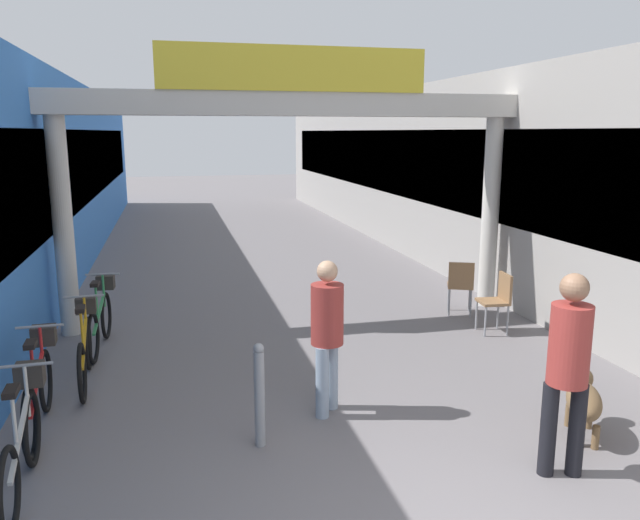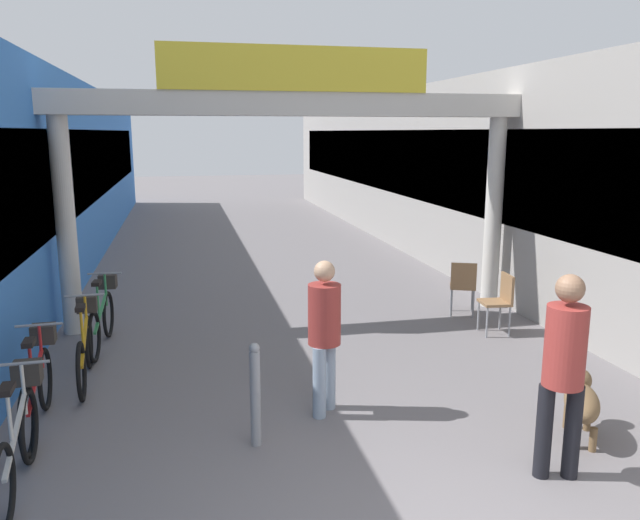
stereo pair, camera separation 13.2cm
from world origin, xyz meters
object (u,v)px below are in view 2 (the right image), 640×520
cafe_chair_wood_farther (463,283)px  bicycle_green_farthest (103,316)px  bicycle_red_second (38,384)px  bicycle_silver_nearest (19,437)px  bicycle_orange_third (85,345)px  bollard_post_metal (255,394)px  pedestrian_with_dog (564,363)px  pedestrian_companion (324,328)px  cafe_chair_wood_nearer (500,298)px  dog_on_leash (581,400)px

cafe_chair_wood_farther → bicycle_green_farthest: bearing=-177.2°
bicycle_red_second → bicycle_green_farthest: size_ratio=1.00×
bicycle_silver_nearest → bicycle_orange_third: (0.21, 2.30, 0.00)m
bicycle_orange_third → bollard_post_metal: bearing=-48.8°
pedestrian_with_dog → bicycle_green_farthest: size_ratio=1.06×
pedestrian_companion → bicycle_red_second: 2.94m
pedestrian_companion → bicycle_orange_third: bearing=149.8°
pedestrian_with_dog → bicycle_red_second: bearing=156.2°
bollard_post_metal → pedestrian_with_dog: bearing=-24.4°
bicycle_silver_nearest → bollard_post_metal: bearing=7.3°
pedestrian_with_dog → bicycle_red_second: pedestrian_with_dog is taller
cafe_chair_wood_nearer → cafe_chair_wood_farther: size_ratio=1.00×
pedestrian_companion → cafe_chair_wood_farther: 4.23m
pedestrian_with_dog → pedestrian_companion: size_ratio=1.09×
pedestrian_companion → cafe_chair_wood_farther: (2.97, 2.98, -0.40)m
bicycle_orange_third → cafe_chair_wood_nearer: 5.71m
bicycle_orange_third → pedestrian_with_dog: bearing=-36.6°
dog_on_leash → bicycle_green_farthest: 6.12m
bicycle_silver_nearest → bicycle_red_second: 1.15m
bicycle_red_second → bicycle_orange_third: 1.19m
bicycle_green_farthest → cafe_chair_wood_nearer: size_ratio=1.90×
dog_on_leash → bicycle_red_second: (-5.18, 1.40, 0.06)m
bicycle_red_second → bicycle_orange_third: (0.30, 1.16, 0.00)m
bicycle_silver_nearest → pedestrian_companion: bearing=16.0°
dog_on_leash → bicycle_green_farthest: bicycle_green_farthest is taller
bicycle_silver_nearest → cafe_chair_wood_nearer: size_ratio=1.90×
pedestrian_companion → bicycle_silver_nearest: 2.94m
cafe_chair_wood_farther → bollard_post_metal: bearing=-136.9°
dog_on_leash → cafe_chair_wood_farther: (0.66, 4.03, 0.16)m
bicycle_silver_nearest → bicycle_green_farthest: bearing=85.6°
bicycle_silver_nearest → bicycle_red_second: (-0.08, 1.14, 0.00)m
cafe_chair_wood_farther → bicycle_orange_third: bearing=-165.1°
cafe_chair_wood_farther → pedestrian_with_dog: bearing=-105.7°
bicycle_silver_nearest → bollard_post_metal: bollard_post_metal is taller
bicycle_red_second → bollard_post_metal: (2.09, -0.89, 0.08)m
pedestrian_companion → dog_on_leash: (2.31, -1.05, -0.56)m
pedestrian_with_dog → bicycle_green_farthest: pedestrian_with_dog is taller
pedestrian_companion → bicycle_silver_nearest: size_ratio=0.97×
dog_on_leash → pedestrian_with_dog: bearing=-136.8°
bicycle_silver_nearest → cafe_chair_wood_farther: 6.89m
pedestrian_companion → bicycle_orange_third: (-2.58, 1.50, -0.50)m
bicycle_green_farthest → bollard_post_metal: 3.69m
bollard_post_metal → bicycle_orange_third: bearing=131.2°
bicycle_orange_third → cafe_chair_wood_farther: 5.74m
bicycle_green_farthest → cafe_chair_wood_nearer: (5.63, -0.68, 0.10)m
pedestrian_companion → dog_on_leash: size_ratio=1.94×
pedestrian_with_dog → cafe_chair_wood_farther: (1.30, 4.64, -0.49)m
bollard_post_metal → cafe_chair_wood_nearer: (3.90, 2.57, 0.02)m
pedestrian_companion → dog_on_leash: bearing=-24.4°
pedestrian_with_dog → bicycle_orange_third: 5.32m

